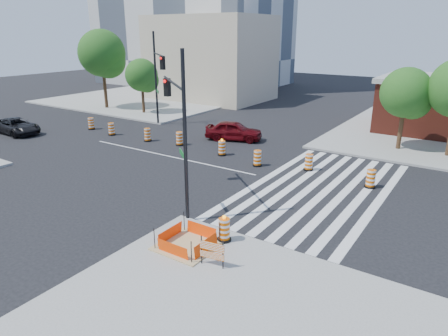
# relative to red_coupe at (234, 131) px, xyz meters

# --- Properties ---
(ground) EXTENTS (120.00, 120.00, 0.00)m
(ground) POSITION_rel_red_coupe_xyz_m (-1.52, -6.17, -0.76)
(ground) COLOR black
(ground) RESTS_ON ground
(sidewalk_nw) EXTENTS (22.00, 22.00, 0.15)m
(sidewalk_nw) POSITION_rel_red_coupe_xyz_m (-19.52, 11.83, -0.68)
(sidewalk_nw) COLOR gray
(sidewalk_nw) RESTS_ON ground
(crosswalk_east) EXTENTS (6.75, 13.50, 0.01)m
(crosswalk_east) POSITION_rel_red_coupe_xyz_m (9.43, -6.17, -0.75)
(crosswalk_east) COLOR silver
(crosswalk_east) RESTS_ON ground
(lane_centerline) EXTENTS (14.00, 0.12, 0.01)m
(lane_centerline) POSITION_rel_red_coupe_xyz_m (-1.52, -6.17, -0.75)
(lane_centerline) COLOR silver
(lane_centerline) RESTS_ON ground
(excavation_pit) EXTENTS (2.20, 2.20, 0.90)m
(excavation_pit) POSITION_rel_red_coupe_xyz_m (7.48, -15.17, -0.54)
(excavation_pit) COLOR tan
(excavation_pit) RESTS_ON ground
(beige_midrise) EXTENTS (14.00, 10.00, 10.00)m
(beige_midrise) POSITION_rel_red_coupe_xyz_m (-13.52, 15.83, 4.24)
(beige_midrise) COLOR #BFAF92
(beige_midrise) RESTS_ON ground
(red_coupe) EXTENTS (4.79, 3.14, 1.52)m
(red_coupe) POSITION_rel_red_coupe_xyz_m (0.00, 0.00, 0.00)
(red_coupe) COLOR #50060B
(red_coupe) RESTS_ON ground
(dark_suv) EXTENTS (4.79, 2.33, 1.31)m
(dark_suv) POSITION_rel_red_coupe_xyz_m (-16.24, -8.37, -0.10)
(dark_suv) COLOR black
(dark_suv) RESTS_ON ground
(signal_pole_se) EXTENTS (4.34, 3.70, 7.38)m
(signal_pole_se) POSITION_rel_red_coupe_xyz_m (4.71, -12.19, 3.78)
(signal_pole_se) COLOR black
(signal_pole_se) RESTS_ON ground
(signal_pole_nw) EXTENTS (4.73, 4.04, 8.04)m
(signal_pole_nw) POSITION_rel_red_coupe_xyz_m (-7.58, -0.20, 4.17)
(signal_pole_nw) COLOR black
(signal_pole_nw) RESTS_ON ground
(pit_drum) EXTENTS (0.57, 0.57, 1.12)m
(pit_drum) POSITION_rel_red_coupe_xyz_m (8.43, -14.01, -0.14)
(pit_drum) COLOR black
(pit_drum) RESTS_ON ground
(barricade) EXTENTS (0.94, 0.20, 1.11)m
(barricade) POSITION_rel_red_coupe_xyz_m (9.10, -15.78, 0.00)
(barricade) COLOR #E15D04
(barricade) RESTS_ON ground
(tree_north_a) EXTENTS (4.97, 4.97, 8.45)m
(tree_north_a) POSITION_rel_red_coupe_xyz_m (-18.97, 3.64, 4.91)
(tree_north_a) COLOR #382314
(tree_north_a) RESTS_ON ground
(tree_north_b) EXTENTS (3.31, 3.30, 5.61)m
(tree_north_b) POSITION_rel_red_coupe_xyz_m (-13.49, 3.83, 3.01)
(tree_north_b) COLOR #382314
(tree_north_b) RESTS_ON ground
(tree_north_c) EXTENTS (3.48, 3.46, 5.89)m
(tree_north_c) POSITION_rel_red_coupe_xyz_m (11.47, 4.18, 3.19)
(tree_north_c) COLOR #382314
(tree_north_c) RESTS_ON ground
(median_drum_0) EXTENTS (0.60, 0.60, 1.02)m
(median_drum_0) POSITION_rel_red_coupe_xyz_m (-12.34, -3.86, -0.28)
(median_drum_0) COLOR black
(median_drum_0) RESTS_ON ground
(median_drum_1) EXTENTS (0.60, 0.60, 1.02)m
(median_drum_1) POSITION_rel_red_coupe_xyz_m (-9.27, -4.28, -0.28)
(median_drum_1) COLOR black
(median_drum_1) RESTS_ON ground
(median_drum_2) EXTENTS (0.60, 0.60, 1.02)m
(median_drum_2) POSITION_rel_red_coupe_xyz_m (-5.42, -4.04, -0.28)
(median_drum_2) COLOR black
(median_drum_2) RESTS_ON ground
(median_drum_3) EXTENTS (0.60, 0.60, 1.02)m
(median_drum_3) POSITION_rel_red_coupe_xyz_m (-2.58, -3.58, -0.28)
(median_drum_3) COLOR black
(median_drum_3) RESTS_ON ground
(median_drum_4) EXTENTS (0.60, 0.60, 1.18)m
(median_drum_4) POSITION_rel_red_coupe_xyz_m (1.52, -3.92, -0.27)
(median_drum_4) COLOR black
(median_drum_4) RESTS_ON ground
(median_drum_5) EXTENTS (0.60, 0.60, 1.02)m
(median_drum_5) POSITION_rel_red_coupe_xyz_m (4.70, -4.60, -0.28)
(median_drum_5) COLOR black
(median_drum_5) RESTS_ON ground
(median_drum_6) EXTENTS (0.60, 0.60, 1.02)m
(median_drum_6) POSITION_rel_red_coupe_xyz_m (7.75, -3.58, -0.28)
(median_drum_6) COLOR black
(median_drum_6) RESTS_ON ground
(median_drum_7) EXTENTS (0.60, 0.60, 1.02)m
(median_drum_7) POSITION_rel_red_coupe_xyz_m (11.69, -4.43, -0.28)
(median_drum_7) COLOR black
(median_drum_7) RESTS_ON ground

